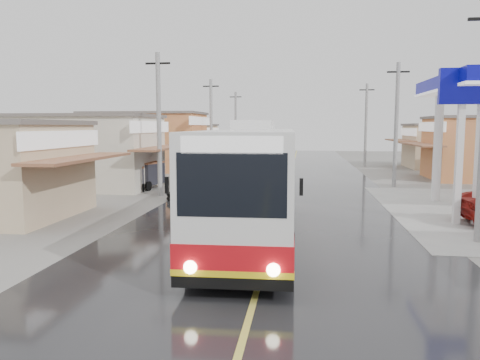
{
  "coord_description": "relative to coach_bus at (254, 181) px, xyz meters",
  "views": [
    {
      "loc": [
        1.06,
        -16.54,
        3.94
      ],
      "look_at": [
        -1.36,
        1.26,
        1.87
      ],
      "focal_mm": 35.0,
      "sensor_mm": 36.0,
      "label": 1
    }
  ],
  "objects": [
    {
      "name": "second_bus",
      "position": [
        -3.29,
        16.42,
        -0.38
      ],
      "size": [
        3.09,
        9.13,
        2.98
      ],
      "rotation": [
        0.0,
        0.0,
        -0.08
      ],
      "color": "silver",
      "rests_on": "road"
    },
    {
      "name": "utility_poles_left",
      "position": [
        -6.34,
        16.08,
        -1.99
      ],
      "size": [
        1.6,
        50.0,
        8.0
      ],
      "primitive_type": null,
      "color": "gray",
      "rests_on": "ground"
    },
    {
      "name": "road",
      "position": [
        0.66,
        15.08,
        -1.98
      ],
      "size": [
        12.0,
        90.0,
        0.02
      ],
      "primitive_type": "cube",
      "color": "black",
      "rests_on": "ground"
    },
    {
      "name": "tricycle_far",
      "position": [
        -8.64,
        10.97,
        -1.11
      ],
      "size": [
        1.97,
        2.18,
        1.52
      ],
      "rotation": [
        0.0,
        0.0,
        0.4
      ],
      "color": "#26262D",
      "rests_on": "ground"
    },
    {
      "name": "utility_poles_right",
      "position": [
        7.66,
        15.08,
        -1.99
      ],
      "size": [
        1.6,
        36.0,
        8.0
      ],
      "primitive_type": null,
      "color": "gray",
      "rests_on": "ground"
    },
    {
      "name": "ground",
      "position": [
        0.66,
        0.08,
        -1.99
      ],
      "size": [
        120.0,
        120.0,
        0.0
      ],
      "primitive_type": "plane",
      "color": "slate",
      "rests_on": "ground"
    },
    {
      "name": "tricycle_near",
      "position": [
        -8.04,
        11.91,
        -1.01
      ],
      "size": [
        1.9,
        2.49,
        1.71
      ],
      "rotation": [
        0.0,
        0.0,
        -0.23
      ],
      "color": "#26262D",
      "rests_on": "ground"
    },
    {
      "name": "coach_bus",
      "position": [
        0.0,
        0.0,
        0.0
      ],
      "size": [
        3.29,
        13.27,
        4.12
      ],
      "rotation": [
        0.0,
        0.0,
        0.03
      ],
      "color": "silver",
      "rests_on": "road"
    },
    {
      "name": "shopfronts_left",
      "position": [
        -12.34,
        18.08,
        -1.99
      ],
      "size": [
        11.0,
        44.0,
        5.2
      ],
      "primitive_type": null,
      "color": "tan",
      "rests_on": "ground"
    },
    {
      "name": "cyclist",
      "position": [
        -3.91,
        7.33,
        -1.35
      ],
      "size": [
        0.71,
        1.82,
        1.93
      ],
      "rotation": [
        0.0,
        0.0,
        -0.05
      ],
      "color": "black",
      "rests_on": "ground"
    },
    {
      "name": "centre_line",
      "position": [
        0.66,
        15.08,
        -1.96
      ],
      "size": [
        0.15,
        90.0,
        0.01
      ],
      "primitive_type": "cube",
      "color": "#D8CC4C",
      "rests_on": "road"
    },
    {
      "name": "tyre_stack",
      "position": [
        -5.07,
        7.54,
        -1.76
      ],
      "size": [
        0.87,
        0.87,
        0.45
      ],
      "color": "black",
      "rests_on": "ground"
    }
  ]
}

